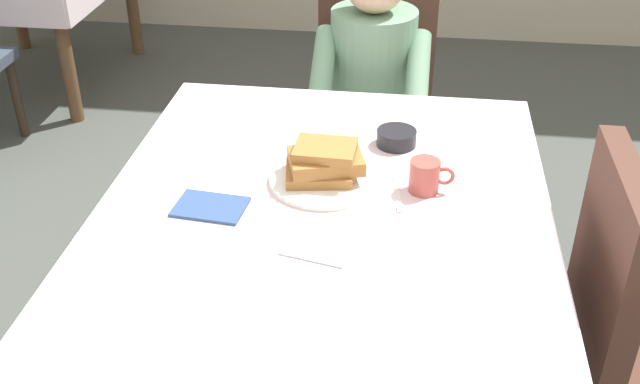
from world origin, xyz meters
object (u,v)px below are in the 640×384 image
object	(u,v)px
diner_person	(371,81)
chair_right_side	(639,319)
dining_table_main	(320,253)
breakfast_stack	(323,162)
spoon_near_edge	(312,259)
plate_breakfast	(324,180)
knife_right_of_plate	(398,191)
fork_left_of_plate	(250,180)
bowl_butter	(396,138)
cup_coffee	(425,176)
chair_diner	(373,98)

from	to	relation	value
diner_person	chair_right_side	size ratio (longest dim) A/B	1.20
dining_table_main	breakfast_stack	bearing A→B (deg)	94.88
breakfast_stack	spoon_near_edge	world-z (taller)	breakfast_stack
plate_breakfast	knife_right_of_plate	size ratio (longest dim) A/B	1.40
diner_person	fork_left_of_plate	size ratio (longest dim) A/B	6.22
diner_person	spoon_near_edge	distance (m)	1.17
dining_table_main	bowl_butter	xyz separation A→B (m)	(0.16, 0.41, 0.11)
plate_breakfast	cup_coffee	xyz separation A→B (m)	(0.26, -0.01, 0.03)
chair_diner	plate_breakfast	xyz separation A→B (m)	(-0.06, -0.99, 0.22)
chair_right_side	breakfast_stack	size ratio (longest dim) A/B	4.32
chair_right_side	breakfast_stack	distance (m)	0.85
dining_table_main	chair_diner	world-z (taller)	chair_diner
chair_diner	fork_left_of_plate	bearing A→B (deg)	75.90
dining_table_main	diner_person	xyz separation A→B (m)	(0.05, 1.01, 0.02)
chair_diner	knife_right_of_plate	bearing A→B (deg)	97.22
dining_table_main	diner_person	size ratio (longest dim) A/B	1.36
bowl_butter	knife_right_of_plate	distance (m)	0.25
dining_table_main	spoon_near_edge	size ratio (longest dim) A/B	10.16
fork_left_of_plate	spoon_near_edge	distance (m)	0.37
chair_right_side	plate_breakfast	distance (m)	0.84
knife_right_of_plate	chair_diner	bearing A→B (deg)	1.38
cup_coffee	fork_left_of_plate	size ratio (longest dim) A/B	0.63
cup_coffee	dining_table_main	bearing A→B (deg)	-143.94
breakfast_stack	spoon_near_edge	size ratio (longest dim) A/B	1.43
diner_person	chair_right_side	xyz separation A→B (m)	(0.72, -1.01, -0.14)
dining_table_main	breakfast_stack	world-z (taller)	breakfast_stack
bowl_butter	knife_right_of_plate	bearing A→B (deg)	-86.28
plate_breakfast	knife_right_of_plate	xyz separation A→B (m)	(0.19, -0.02, -0.01)
bowl_butter	fork_left_of_plate	distance (m)	0.44
cup_coffee	bowl_butter	bearing A→B (deg)	109.16
chair_diner	spoon_near_edge	world-z (taller)	chair_diner
chair_diner	knife_right_of_plate	size ratio (longest dim) A/B	4.65
dining_table_main	breakfast_stack	size ratio (longest dim) A/B	7.08
chair_diner	cup_coffee	world-z (taller)	chair_diner
chair_diner	breakfast_stack	world-z (taller)	chair_diner
plate_breakfast	spoon_near_edge	xyz separation A→B (m)	(0.02, -0.33, -0.01)
dining_table_main	knife_right_of_plate	bearing A→B (deg)	43.02
dining_table_main	breakfast_stack	xyz separation A→B (m)	(-0.02, 0.19, 0.15)
dining_table_main	fork_left_of_plate	world-z (taller)	fork_left_of_plate
dining_table_main	plate_breakfast	bearing A→B (deg)	94.47
chair_diner	cup_coffee	bearing A→B (deg)	100.99
spoon_near_edge	chair_diner	bearing A→B (deg)	100.65
diner_person	plate_breakfast	size ratio (longest dim) A/B	4.00
diner_person	fork_left_of_plate	distance (m)	0.89
chair_diner	chair_right_side	world-z (taller)	same
knife_right_of_plate	spoon_near_edge	distance (m)	0.36
plate_breakfast	diner_person	bearing A→B (deg)	85.69
chair_right_side	knife_right_of_plate	bearing A→B (deg)	-105.40
knife_right_of_plate	spoon_near_edge	bearing A→B (deg)	145.22
plate_breakfast	chair_right_side	bearing A→B (deg)	-13.18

